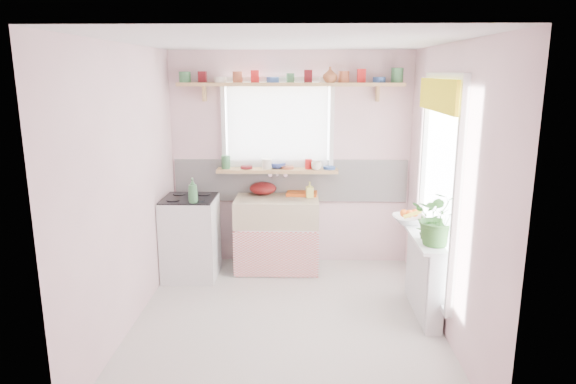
{
  "coord_description": "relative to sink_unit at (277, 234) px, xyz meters",
  "views": [
    {
      "loc": [
        0.14,
        -4.36,
        2.26
      ],
      "look_at": [
        -0.0,
        0.55,
        1.1
      ],
      "focal_mm": 32.0,
      "sensor_mm": 36.0,
      "label": 1
    }
  ],
  "objects": [
    {
      "name": "soap_bottle_sink",
      "position": [
        0.38,
        0.06,
        0.51
      ],
      "size": [
        0.09,
        0.09,
        0.18
      ],
      "primitive_type": "imported",
      "rotation": [
        0.0,
        0.0,
        0.11
      ],
      "color": "#E3E165",
      "rests_on": "sink_unit"
    },
    {
      "name": "jade_plant",
      "position": [
        1.48,
        -1.34,
        0.59
      ],
      "size": [
        0.55,
        0.51,
        0.5
      ],
      "primitive_type": "imported",
      "rotation": [
        0.0,
        0.0,
        -0.31
      ],
      "color": "#386C2B",
      "rests_on": "radiator_ledge"
    },
    {
      "name": "dish_tray",
      "position": [
        0.29,
        0.21,
        0.44
      ],
      "size": [
        0.37,
        0.29,
        0.04
      ],
      "primitive_type": "cube",
      "rotation": [
        0.0,
        0.0,
        -0.08
      ],
      "color": "#E15914",
      "rests_on": "sink_unit"
    },
    {
      "name": "fruit",
      "position": [
        1.37,
        -0.69,
        0.44
      ],
      "size": [
        0.2,
        0.14,
        0.1
      ],
      "color": "orange",
      "rests_on": "fruit_bowl"
    },
    {
      "name": "sill_bowl",
      "position": [
        -0.01,
        0.25,
        0.76
      ],
      "size": [
        0.23,
        0.23,
        0.06
      ],
      "primitive_type": "imported",
      "rotation": [
        0.0,
        0.0,
        0.14
      ],
      "color": "#354DAC",
      "rests_on": "windowsill"
    },
    {
      "name": "colander",
      "position": [
        -0.17,
        0.21,
        0.49
      ],
      "size": [
        0.42,
        0.42,
        0.14
      ],
      "primitive_type": "ellipsoid",
      "rotation": [
        0.0,
        0.0,
        -0.42
      ],
      "color": "#601011",
      "rests_on": "sink_unit"
    },
    {
      "name": "shelf_crockery",
      "position": [
        0.13,
        0.18,
        1.76
      ],
      "size": [
        2.47,
        0.11,
        0.12
      ],
      "color": "#3F7F4C",
      "rests_on": "pine_shelf"
    },
    {
      "name": "herb_pot",
      "position": [
        1.39,
        -1.17,
        0.45
      ],
      "size": [
        0.13,
        0.11,
        0.21
      ],
      "primitive_type": "imported",
      "rotation": [
        0.0,
        0.0,
        0.37
      ],
      "color": "#2F5B24",
      "rests_on": "radiator_ledge"
    },
    {
      "name": "cooker",
      "position": [
        -0.95,
        -0.24,
        0.03
      ],
      "size": [
        0.58,
        0.58,
        0.93
      ],
      "color": "white",
      "rests_on": "ground"
    },
    {
      "name": "radiator_ledge",
      "position": [
        1.45,
        -1.09,
        -0.03
      ],
      "size": [
        0.22,
        0.95,
        0.78
      ],
      "color": "white",
      "rests_on": "ground"
    },
    {
      "name": "pine_shelf",
      "position": [
        0.15,
        0.18,
        1.69
      ],
      "size": [
        2.52,
        0.24,
        0.04
      ],
      "primitive_type": "cube",
      "color": "tan",
      "rests_on": "room"
    },
    {
      "name": "shelf_vase",
      "position": [
        0.59,
        0.12,
        1.79
      ],
      "size": [
        0.19,
        0.19,
        0.17
      ],
      "primitive_type": "imported",
      "rotation": [
        0.0,
        0.0,
        -0.15
      ],
      "color": "brown",
      "rests_on": "pine_shelf"
    },
    {
      "name": "room",
      "position": [
        0.81,
        -0.43,
        0.94
      ],
      "size": [
        3.2,
        3.2,
        3.2
      ],
      "color": "beige",
      "rests_on": "ground"
    },
    {
      "name": "cooker_bottle",
      "position": [
        -0.86,
        -0.46,
        0.62
      ],
      "size": [
        0.13,
        0.13,
        0.26
      ],
      "primitive_type": "imported",
      "rotation": [
        0.0,
        0.0,
        0.27
      ],
      "color": "#3B7747",
      "rests_on": "cooker"
    },
    {
      "name": "sink_unit",
      "position": [
        0.0,
        0.0,
        0.0
      ],
      "size": [
        0.95,
        0.65,
        1.11
      ],
      "color": "white",
      "rests_on": "ground"
    },
    {
      "name": "fruit_bowl",
      "position": [
        1.36,
        -0.69,
        0.38
      ],
      "size": [
        0.33,
        0.33,
        0.08
      ],
      "primitive_type": "imported",
      "rotation": [
        0.0,
        0.0,
        0.02
      ],
      "color": "silver",
      "rests_on": "radiator_ledge"
    },
    {
      "name": "sill_cup",
      "position": [
        0.45,
        0.13,
        0.78
      ],
      "size": [
        0.14,
        0.14,
        0.09
      ],
      "primitive_type": "imported",
      "rotation": [
        0.0,
        0.0,
        0.23
      ],
      "color": "white",
      "rests_on": "windowsill"
    },
    {
      "name": "sill_crockery",
      "position": [
        -0.05,
        0.19,
        0.78
      ],
      "size": [
        1.35,
        0.11,
        0.12
      ],
      "color": "#3F7F4C",
      "rests_on": "windowsill"
    },
    {
      "name": "windowsill",
      "position": [
        -0.0,
        0.19,
        0.71
      ],
      "size": [
        1.4,
        0.22,
        0.04
      ],
      "primitive_type": "cube",
      "color": "tan",
      "rests_on": "room"
    }
  ]
}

